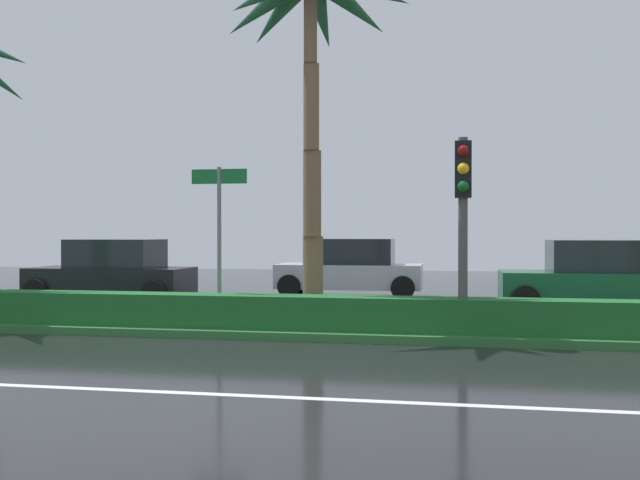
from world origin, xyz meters
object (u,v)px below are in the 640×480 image
at_px(palm_tree_centre_left, 312,15).
at_px(street_name_sign, 219,223).
at_px(traffic_signal_median_right, 463,199).
at_px(car_in_traffic_second, 351,269).
at_px(car_in_traffic_leading, 113,272).
at_px(car_in_traffic_third, 595,277).

bearing_deg(palm_tree_centre_left, street_name_sign, -166.51).
distance_m(traffic_signal_median_right, street_name_sign, 4.63).
xyz_separation_m(street_name_sign, car_in_traffic_second, (1.44, 7.93, -1.25)).
xyz_separation_m(car_in_traffic_leading, car_in_traffic_second, (6.06, 3.23, 0.00)).
distance_m(traffic_signal_median_right, car_in_traffic_second, 9.25).
distance_m(traffic_signal_median_right, car_in_traffic_leading, 10.74).
bearing_deg(street_name_sign, car_in_traffic_leading, 134.45).
bearing_deg(car_in_traffic_third, palm_tree_centre_left, 35.89).
distance_m(traffic_signal_median_right, car_in_traffic_third, 6.48).
relative_size(street_name_sign, car_in_traffic_leading, 0.70).
bearing_deg(car_in_traffic_third, car_in_traffic_leading, 0.36).
xyz_separation_m(palm_tree_centre_left, car_in_traffic_second, (-0.29, 7.52, -5.27)).
height_order(car_in_traffic_leading, car_in_traffic_second, same).
bearing_deg(car_in_traffic_leading, street_name_sign, 134.45).
bearing_deg(street_name_sign, car_in_traffic_second, 79.68).
relative_size(palm_tree_centre_left, car_in_traffic_second, 1.68).
relative_size(traffic_signal_median_right, street_name_sign, 1.12).
relative_size(car_in_traffic_second, car_in_traffic_third, 1.00).
bearing_deg(car_in_traffic_second, street_name_sign, 79.68).
height_order(traffic_signal_median_right, street_name_sign, traffic_signal_median_right).
bearing_deg(palm_tree_centre_left, car_in_traffic_second, 92.19).
height_order(car_in_traffic_leading, car_in_traffic_third, same).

